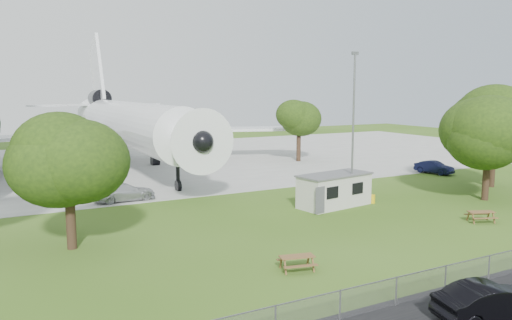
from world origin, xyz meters
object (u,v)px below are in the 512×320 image
picnic_west (297,270)px  picnic_east (481,222)px  airliner (129,123)px  car_centre_sedan (492,302)px  site_cabin (334,190)px

picnic_west → picnic_east: 16.65m
picnic_west → picnic_east: same height
airliner → picnic_west: 40.10m
picnic_west → picnic_east: size_ratio=1.00×
picnic_east → car_centre_sedan: (-12.76, -10.36, 0.77)m
picnic_west → car_centre_sedan: car_centre_sedan is taller
site_cabin → car_centre_sedan: bearing=-109.0°
airliner → car_centre_sedan: (2.37, -48.21, -4.50)m
picnic_west → car_centre_sedan: bearing=-52.8°
site_cabin → picnic_west: size_ratio=3.84×
site_cabin → airliner: bearing=107.1°
site_cabin → car_centre_sedan: (-6.59, -19.13, -0.54)m
car_centre_sedan → airliner: bearing=15.1°
airliner → picnic_west: size_ratio=26.52×
airliner → site_cabin: airliner is taller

